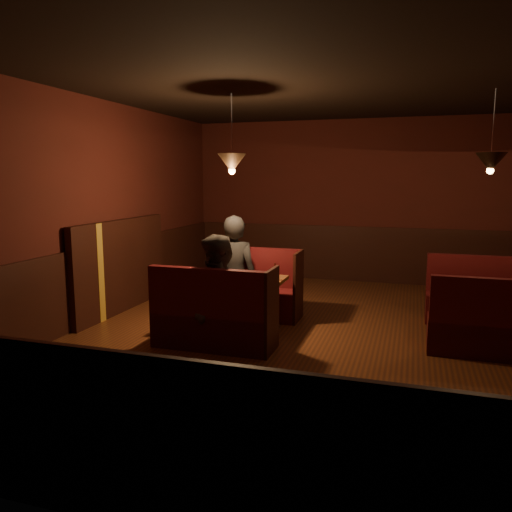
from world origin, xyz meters
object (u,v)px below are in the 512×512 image
(diner_a, at_px, (234,254))
(main_bench_near, at_px, (213,323))
(second_table, at_px, (481,300))
(diner_b, at_px, (220,276))
(second_bench_near, at_px, (490,332))
(second_bench_far, at_px, (476,302))
(main_table, at_px, (234,290))
(main_bench_far, at_px, (252,295))

(diner_a, bearing_deg, main_bench_near, 95.29)
(second_table, height_order, diner_b, diner_b)
(second_bench_near, xyz_separation_m, diner_a, (-3.10, 0.64, 0.59))
(second_bench_far, xyz_separation_m, diner_a, (-3.10, -0.68, 0.59))
(main_table, distance_m, diner_b, 0.70)
(main_bench_far, height_order, diner_a, diner_a)
(second_bench_near, bearing_deg, main_table, 178.72)
(main_bench_near, height_order, second_bench_far, main_bench_near)
(main_bench_far, bearing_deg, second_table, -2.11)
(second_table, height_order, diner_a, diner_a)
(main_table, bearing_deg, diner_b, -83.36)
(second_bench_far, height_order, second_bench_near, same)
(main_table, relative_size, diner_b, 0.77)
(main_table, bearing_deg, main_bench_near, -88.87)
(second_table, bearing_deg, main_table, -168.25)
(second_bench_far, xyz_separation_m, second_bench_near, (0.00, -1.32, 0.00))
(main_bench_near, bearing_deg, second_bench_far, 34.24)
(main_table, height_order, diner_a, diner_a)
(second_bench_far, relative_size, diner_b, 0.76)
(main_bench_far, distance_m, diner_b, 1.43)
(second_bench_near, bearing_deg, diner_b, -168.66)
(main_table, relative_size, second_bench_near, 1.01)
(diner_b, bearing_deg, main_bench_far, 97.37)
(main_bench_far, distance_m, main_bench_near, 1.40)
(second_bench_far, bearing_deg, main_bench_far, -169.07)
(main_bench_far, height_order, main_bench_near, same)
(main_bench_far, xyz_separation_m, second_table, (2.85, -0.11, 0.17))
(second_bench_far, bearing_deg, main_table, -156.51)
(second_table, relative_size, second_bench_far, 0.90)
(second_table, xyz_separation_m, diner_b, (-2.79, -1.23, 0.34))
(main_bench_near, relative_size, diner_a, 0.78)
(main_bench_near, relative_size, second_table, 1.23)
(main_table, relative_size, main_bench_far, 0.91)
(main_bench_far, relative_size, main_bench_near, 1.00)
(main_bench_near, height_order, diner_a, diner_a)
(main_table, xyz_separation_m, diner_a, (-0.20, 0.58, 0.36))
(main_bench_near, distance_m, diner_b, 0.52)
(main_table, distance_m, main_bench_far, 0.73)
(second_table, bearing_deg, main_bench_near, -155.52)
(second_table, bearing_deg, diner_b, -156.30)
(second_bench_far, distance_m, diner_b, 3.43)
(second_bench_far, distance_m, diner_a, 3.23)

